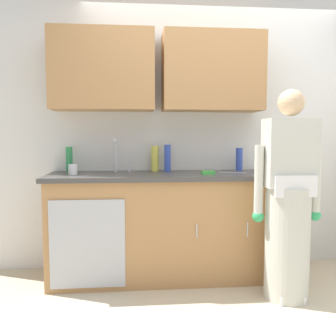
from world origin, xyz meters
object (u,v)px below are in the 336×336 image
object	(u,v)px
bottle_water_short	(239,159)
knife_on_counter	(233,172)
bottle_cleaner_spray	(167,158)
bottle_dish_liquid	(69,159)
person_at_sink	(288,211)
sponge	(208,173)
bottle_water_tall	(155,159)
sink	(119,175)
cup_by_sink	(73,170)

from	to	relation	value
bottle_water_short	knife_on_counter	xyz separation A→B (m)	(-0.11, -0.19, -0.11)
bottle_cleaner_spray	bottle_dish_liquid	distance (m)	0.90
bottle_dish_liquid	knife_on_counter	size ratio (longest dim) A/B	0.97
person_at_sink	bottle_cleaner_spray	xyz separation A→B (m)	(-0.88, 0.69, 0.37)
bottle_cleaner_spray	sponge	size ratio (longest dim) A/B	2.28
person_at_sink	bottle_cleaner_spray	distance (m)	1.18
person_at_sink	bottle_dish_liquid	bearing A→B (deg)	158.04
bottle_water_short	knife_on_counter	size ratio (longest dim) A/B	0.91
bottle_dish_liquid	bottle_water_tall	size ratio (longest dim) A/B	0.97
bottle_cleaner_spray	knife_on_counter	distance (m)	0.61
sink	bottle_dish_liquid	world-z (taller)	sink
bottle_dish_liquid	bottle_water_tall	distance (m)	0.79
sponge	sink	bearing A→B (deg)	170.67
sink	cup_by_sink	world-z (taller)	sink
bottle_water_short	cup_by_sink	distance (m)	1.54
knife_on_counter	sponge	world-z (taller)	sponge
bottle_dish_liquid	person_at_sink	bearing A→B (deg)	-21.96
sink	bottle_water_short	xyz separation A→B (m)	(1.13, 0.17, 0.12)
bottle_water_tall	cup_by_sink	size ratio (longest dim) A/B	2.70
bottle_dish_liquid	sponge	xyz separation A→B (m)	(1.23, -0.31, -0.10)
bottle_water_tall	bottle_water_short	size ratio (longest dim) A/B	1.09
sink	cup_by_sink	xyz separation A→B (m)	(-0.39, -0.05, 0.06)
person_at_sink	bottle_water_short	xyz separation A→B (m)	(-0.19, 0.70, 0.36)
bottle_dish_liquid	cup_by_sink	world-z (taller)	bottle_dish_liquid
bottle_water_short	sponge	distance (m)	0.47
sink	knife_on_counter	size ratio (longest dim) A/B	2.08
sponge	bottle_dish_liquid	bearing A→B (deg)	165.76
sink	cup_by_sink	size ratio (longest dim) A/B	5.67
cup_by_sink	knife_on_counter	size ratio (longest dim) A/B	0.37
person_at_sink	bottle_water_tall	world-z (taller)	person_at_sink
bottle_cleaner_spray	sponge	xyz separation A→B (m)	(0.33, -0.28, -0.11)
cup_by_sink	person_at_sink	bearing A→B (deg)	-15.73
sink	bottle_cleaner_spray	size ratio (longest dim) A/B	1.99
bottle_cleaner_spray	knife_on_counter	world-z (taller)	bottle_cleaner_spray
person_at_sink	knife_on_counter	size ratio (longest dim) A/B	6.75
cup_by_sink	sponge	bearing A→B (deg)	-3.75
bottle_cleaner_spray	sponge	distance (m)	0.45
cup_by_sink	knife_on_counter	world-z (taller)	cup_by_sink
person_at_sink	sponge	bearing A→B (deg)	143.49
knife_on_counter	cup_by_sink	bearing A→B (deg)	-153.24
bottle_cleaner_spray	knife_on_counter	bearing A→B (deg)	-17.06
cup_by_sink	sponge	world-z (taller)	cup_by_sink
person_at_sink	knife_on_counter	distance (m)	0.64
person_at_sink	bottle_water_short	distance (m)	0.81
knife_on_counter	bottle_water_tall	bearing A→B (deg)	-172.39
sink	person_at_sink	size ratio (longest dim) A/B	0.31
bottle_water_tall	knife_on_counter	bearing A→B (deg)	-17.89
sink	bottle_water_tall	size ratio (longest dim) A/B	2.10
bottle_water_tall	sponge	world-z (taller)	bottle_water_tall
knife_on_counter	person_at_sink	bearing A→B (deg)	-34.11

